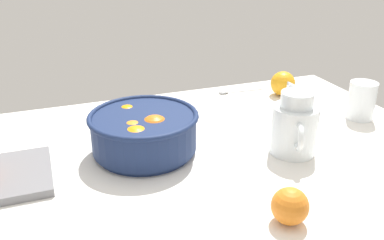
{
  "coord_description": "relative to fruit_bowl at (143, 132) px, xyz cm",
  "views": [
    {
      "loc": [
        -32.94,
        -80.01,
        46.2
      ],
      "look_at": [
        -3.81,
        -1.02,
        8.99
      ],
      "focal_mm": 39.15,
      "sensor_mm": 36.0,
      "label": 1
    }
  ],
  "objects": [
    {
      "name": "loose_orange_1",
      "position": [
        17.61,
        -33.75,
        -2.02
      ],
      "size": [
        6.64,
        6.64,
        6.64
      ],
      "primitive_type": "sphere",
      "color": "orange",
      "rests_on": "ground_plane"
    },
    {
      "name": "juice_glass",
      "position": [
        60.81,
        -0.82,
        -0.91
      ],
      "size": [
        7.28,
        7.28,
        10.33
      ],
      "color": "white",
      "rests_on": "ground_plane"
    },
    {
      "name": "loose_orange_0",
      "position": [
        50.5,
        22.33,
        -1.52
      ],
      "size": [
        7.64,
        7.64,
        7.64
      ],
      "primitive_type": "sphere",
      "color": "orange",
      "rests_on": "ground_plane"
    },
    {
      "name": "juice_pitcher",
      "position": [
        32.46,
        -11.58,
        0.37
      ],
      "size": [
        10.46,
        14.72,
        15.64
      ],
      "color": "white",
      "rests_on": "ground_plane"
    },
    {
      "name": "fruit_bowl",
      "position": [
        0.0,
        0.0,
        0.0
      ],
      "size": [
        25.0,
        25.0,
        10.01
      ],
      "color": "navy",
      "rests_on": "ground_plane"
    },
    {
      "name": "ground_plane",
      "position": [
        13.82,
        -4.29,
        -6.84
      ],
      "size": [
        117.04,
        81.42,
        3.0
      ],
      "primitive_type": "cube",
      "color": "white"
    },
    {
      "name": "spoon",
      "position": [
        37.08,
        29.76,
        -4.91
      ],
      "size": [
        14.95,
        2.58,
        1.0
      ],
      "color": "silver",
      "rests_on": "ground_plane"
    }
  ]
}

